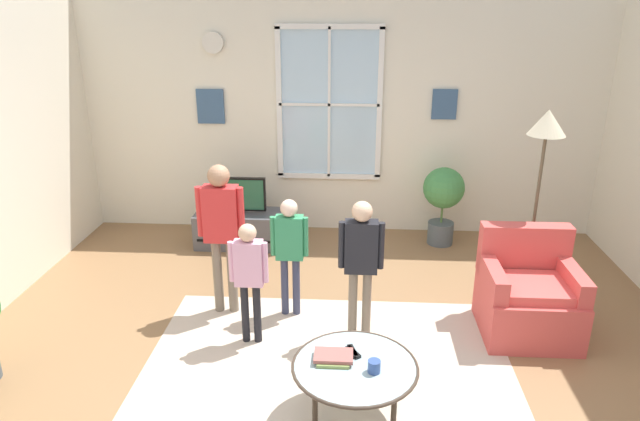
% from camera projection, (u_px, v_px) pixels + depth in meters
% --- Properties ---
extents(ground_plane, '(6.62, 6.42, 0.02)m').
position_uv_depth(ground_plane, '(327.00, 372.00, 4.32)').
color(ground_plane, olive).
extents(back_wall, '(6.02, 0.17, 2.92)m').
position_uv_depth(back_wall, '(340.00, 110.00, 6.58)').
color(back_wall, silver).
rests_on(back_wall, ground_plane).
extents(area_rug, '(2.84, 2.28, 0.01)m').
position_uv_depth(area_rug, '(327.00, 374.00, 4.26)').
color(area_rug, '#C6B29E').
rests_on(area_rug, ground_plane).
extents(tv_stand, '(1.02, 0.45, 0.40)m').
position_uv_depth(tv_stand, '(241.00, 229.00, 6.48)').
color(tv_stand, '#4C4C51').
rests_on(tv_stand, ground_plane).
extents(television, '(0.60, 0.08, 0.42)m').
position_uv_depth(television, '(239.00, 194.00, 6.33)').
color(television, '#4C4C4C').
rests_on(television, tv_stand).
extents(armchair, '(0.76, 0.74, 0.87)m').
position_uv_depth(armchair, '(528.00, 296.00, 4.74)').
color(armchair, '#D14C47').
rests_on(armchair, ground_plane).
extents(coffee_table, '(0.83, 0.83, 0.44)m').
position_uv_depth(coffee_table, '(355.00, 368.00, 3.67)').
color(coffee_table, '#99B2B7').
rests_on(coffee_table, ground_plane).
extents(book_stack, '(0.26, 0.20, 0.05)m').
position_uv_depth(book_stack, '(333.00, 357.00, 3.71)').
color(book_stack, '#869B50').
rests_on(book_stack, coffee_table).
extents(cup, '(0.08, 0.08, 0.08)m').
position_uv_depth(cup, '(374.00, 366.00, 3.59)').
color(cup, '#334C8C').
rests_on(cup, coffee_table).
extents(remote_near_books, '(0.11, 0.14, 0.02)m').
position_uv_depth(remote_near_books, '(353.00, 352.00, 3.78)').
color(remote_near_books, black).
rests_on(remote_near_books, coffee_table).
extents(remote_near_cup, '(0.08, 0.15, 0.02)m').
position_uv_depth(remote_near_cup, '(352.00, 351.00, 3.79)').
color(remote_near_cup, black).
rests_on(remote_near_cup, coffee_table).
extents(person_pink_shirt, '(0.32, 0.14, 1.05)m').
position_uv_depth(person_pink_shirt, '(249.00, 270.00, 4.47)').
color(person_pink_shirt, black).
rests_on(person_pink_shirt, ground_plane).
extents(person_red_shirt, '(0.42, 0.19, 1.38)m').
position_uv_depth(person_red_shirt, '(222.00, 222.00, 4.86)').
color(person_red_shirt, '#726656').
rests_on(person_red_shirt, ground_plane).
extents(person_black_shirt, '(0.36, 0.17, 1.21)m').
position_uv_depth(person_black_shirt, '(361.00, 255.00, 4.50)').
color(person_black_shirt, '#726656').
rests_on(person_black_shirt, ground_plane).
extents(person_green_shirt, '(0.33, 0.15, 1.09)m').
position_uv_depth(person_green_shirt, '(290.00, 244.00, 4.87)').
color(person_green_shirt, '#333851').
rests_on(person_green_shirt, ground_plane).
extents(potted_plant_by_window, '(0.47, 0.47, 0.91)m').
position_uv_depth(potted_plant_by_window, '(443.00, 196.00, 6.40)').
color(potted_plant_by_window, '#4C565B').
rests_on(potted_plant_by_window, ground_plane).
extents(floor_lamp, '(0.32, 0.32, 1.80)m').
position_uv_depth(floor_lamp, '(545.00, 143.00, 4.83)').
color(floor_lamp, black).
rests_on(floor_lamp, ground_plane).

